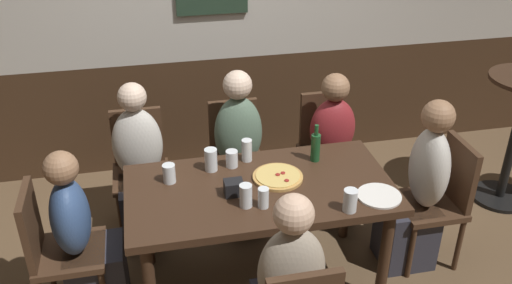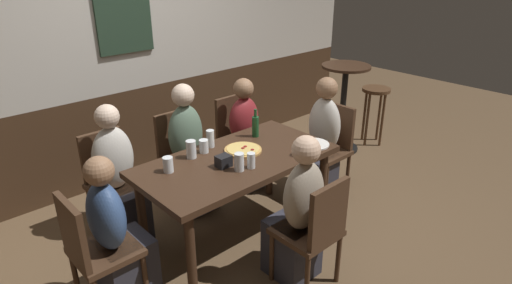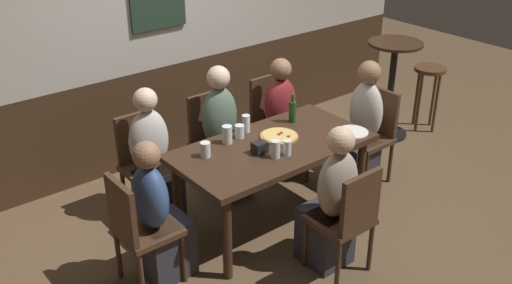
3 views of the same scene
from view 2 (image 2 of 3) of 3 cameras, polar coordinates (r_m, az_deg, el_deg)
The scene contains 28 objects.
ground_plane at distance 3.82m, azimuth -2.38°, elevation -12.16°, with size 12.00×12.00×0.00m, color brown.
wall_back at distance 4.58m, azimuth -16.44°, elevation 11.02°, with size 6.40×0.13×2.60m.
dining_table at distance 3.48m, azimuth -2.56°, elevation -3.43°, with size 1.59×0.82×0.74m.
chair_right_far at distance 4.53m, azimuth -2.54°, elevation 1.09°, with size 0.40×0.40×0.88m.
chair_mid_near at distance 3.06m, azimuth 7.77°, elevation -11.21°, with size 0.40×0.40×0.88m.
chair_head_west at distance 3.05m, azimuth -20.63°, elevation -12.91°, with size 0.40×0.40×0.88m.
chair_mid_far at distance 4.15m, azimuth -9.93°, elevation -1.45°, with size 0.40×0.40×0.88m.
chair_left_far at distance 3.86m, azimuth -18.62°, elevation -4.40°, with size 0.40×0.40×0.88m.
chair_head_east at distance 4.34m, azimuth 9.75°, elevation -0.26°, with size 0.40×0.40×0.88m.
person_right_far at distance 4.42m, azimuth -1.17°, elevation 0.19°, with size 0.34×0.37×1.11m.
person_mid_near at distance 3.15m, azimuth 5.47°, elevation -10.18°, with size 0.34×0.37×1.15m.
person_head_west at distance 3.11m, azimuth -17.73°, elevation -12.36°, with size 0.37×0.34×1.11m.
person_mid_far at distance 4.02m, azimuth -8.68°, elevation -2.03°, with size 0.34×0.37×1.20m.
person_left_far at distance 3.73m, azimuth -17.55°, elevation -5.33°, with size 0.34×0.37×1.17m.
person_head_east at distance 4.22m, azimuth 8.41°, elevation -0.71°, with size 0.37×0.34×1.19m.
pizza at distance 3.55m, azimuth -1.72°, elevation -1.03°, with size 0.31×0.31×0.03m.
pint_glass_stout at distance 3.54m, azimuth -6.88°, elevation -0.64°, with size 0.08×0.08×0.11m.
beer_glass_half at distance 3.27m, azimuth -11.48°, elevation -3.02°, with size 0.08×0.08×0.12m.
tumbler_water at distance 3.45m, azimuth -8.52°, elevation -1.11°, with size 0.08×0.08×0.15m.
tumbler_short at distance 3.47m, azimuth 6.51°, elevation -0.85°, with size 0.08×0.08×0.13m.
beer_glass_tall at distance 3.63m, azimuth -6.02°, elevation 0.30°, with size 0.07×0.07×0.15m.
highball_clear at distance 3.26m, azimuth -0.65°, elevation -2.56°, with size 0.06×0.06×0.12m.
pint_glass_amber at distance 3.22m, azimuth -2.22°, elevation -2.74°, with size 0.07×0.07×0.14m.
beer_bottle_green at distance 3.80m, azimuth -0.08°, elevation 2.14°, with size 0.06×0.06×0.25m.
plate_white_large at distance 3.70m, azimuth 7.64°, elevation -0.27°, with size 0.26×0.26×0.01m, color white.
condiment_caddy at distance 3.29m, azimuth -4.29°, elevation -2.53°, with size 0.11×0.09×0.09m, color black.
side_bar_table at distance 5.25m, azimuth 11.41°, elevation 5.27°, with size 0.56×0.56×1.05m.
bar_stool at distance 5.54m, azimuth 15.41°, elevation 5.31°, with size 0.34×0.34×0.72m.
Camera 2 is at (-1.98, -2.38, 2.24)m, focal length 30.41 mm.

